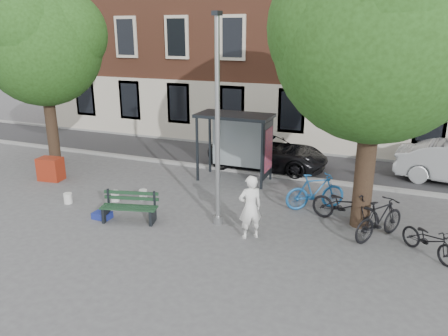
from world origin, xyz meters
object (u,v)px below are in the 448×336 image
(painter, at_px, (250,207))
(bike_b, at_px, (315,191))
(bus_shelter, at_px, (245,133))
(bike_d, at_px, (379,219))
(bench, at_px, (130,208))
(car_dark, at_px, (268,153))
(bike_c, at_px, (430,240))
(bike_a, at_px, (345,206))
(red_stand, at_px, (51,169))
(lamppost, at_px, (218,134))

(painter, height_order, bike_b, painter)
(bus_shelter, bearing_deg, painter, -68.67)
(bike_b, distance_m, bike_d, 2.55)
(bench, bearing_deg, car_dark, 56.46)
(bench, distance_m, bike_c, 8.49)
(painter, bearing_deg, bike_a, -177.74)
(red_stand, bearing_deg, bike_a, 0.95)
(bike_c, relative_size, red_stand, 1.94)
(car_dark, bearing_deg, bike_c, -133.88)
(bike_c, bearing_deg, red_stand, 128.78)
(painter, distance_m, bench, 3.83)
(bus_shelter, height_order, car_dark, bus_shelter)
(bike_c, distance_m, bike_d, 1.40)
(painter, bearing_deg, bus_shelter, -106.86)
(lamppost, relative_size, bike_c, 3.51)
(car_dark, bearing_deg, bike_d, -137.65)
(painter, distance_m, bike_b, 3.09)
(lamppost, xyz_separation_m, car_dark, (-0.21, 6.00, -2.10))
(lamppost, xyz_separation_m, bike_a, (3.54, 1.47, -2.22))
(bike_c, height_order, car_dark, car_dark)
(bike_a, bearing_deg, painter, 148.29)
(bike_d, bearing_deg, painter, 56.02)
(lamppost, bearing_deg, bench, -161.99)
(bike_c, xyz_separation_m, bike_d, (-1.27, 0.57, 0.13))
(bench, bearing_deg, bike_c, -7.32)
(bike_b, height_order, car_dark, car_dark)
(lamppost, height_order, bike_d, lamppost)
(bench, xyz_separation_m, bike_a, (6.12, 2.31, 0.16))
(bike_a, relative_size, bike_d, 1.10)
(bike_b, bearing_deg, bike_c, -154.82)
(bike_a, relative_size, bike_c, 1.23)
(bench, bearing_deg, bike_b, 17.06)
(bike_a, relative_size, bike_b, 1.07)
(bench, height_order, bike_c, bike_c)
(bench, bearing_deg, lamppost, 3.58)
(painter, relative_size, bench, 1.02)
(bench, bearing_deg, red_stand, 142.83)
(lamppost, relative_size, car_dark, 1.24)
(lamppost, height_order, car_dark, lamppost)
(bus_shelter, bearing_deg, red_stand, -158.18)
(painter, bearing_deg, red_stand, -49.75)
(bench, relative_size, bike_d, 0.93)
(bus_shelter, relative_size, painter, 1.54)
(painter, height_order, bench, painter)
(bus_shelter, xyz_separation_m, bike_d, (5.18, -3.32, -1.33))
(bike_b, height_order, bike_d, bike_b)
(bike_b, distance_m, red_stand, 10.19)
(painter, distance_m, red_stand, 9.05)
(lamppost, bearing_deg, painter, -23.65)
(bus_shelter, xyz_separation_m, red_stand, (-7.04, -2.82, -1.47))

